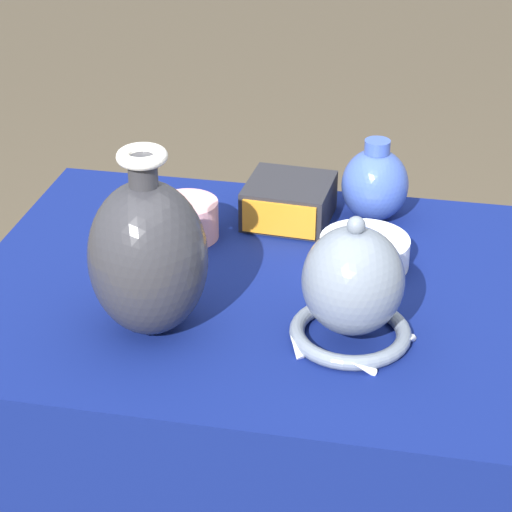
{
  "coord_description": "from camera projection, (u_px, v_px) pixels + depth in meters",
  "views": [
    {
      "loc": [
        0.23,
        -1.31,
        1.58
      ],
      "look_at": [
        -0.02,
        -0.1,
        0.89
      ],
      "focal_mm": 70.0,
      "sensor_mm": 36.0,
      "label": 1
    }
  ],
  "objects": [
    {
      "name": "pot_squat_porcelain",
      "position": [
        364.0,
        252.0,
        1.59
      ],
      "size": [
        0.14,
        0.14,
        0.05
      ],
      "primitive_type": "cylinder",
      "color": "white",
      "rests_on": "display_table"
    },
    {
      "name": "vase_dome_bell",
      "position": [
        353.0,
        290.0,
        1.38
      ],
      "size": [
        0.18,
        0.19,
        0.2
      ],
      "color": "slate",
      "rests_on": "display_table"
    },
    {
      "name": "vase_tall_bulbous",
      "position": [
        148.0,
        256.0,
        1.39
      ],
      "size": [
        0.17,
        0.17,
        0.28
      ],
      "color": "#2D2D33",
      "rests_on": "display_table"
    },
    {
      "name": "display_table",
      "position": [
        276.0,
        341.0,
        1.58
      ],
      "size": [
        0.96,
        0.71,
        0.79
      ],
      "color": "#38383D",
      "rests_on": "ground_plane"
    },
    {
      "name": "jar_round_cobalt",
      "position": [
        375.0,
        184.0,
        1.72
      ],
      "size": [
        0.12,
        0.12,
        0.15
      ],
      "color": "#3851A8",
      "rests_on": "display_table"
    },
    {
      "name": "mosaic_tile_box",
      "position": [
        289.0,
        202.0,
        1.72
      ],
      "size": [
        0.15,
        0.15,
        0.07
      ],
      "rotation": [
        0.0,
        0.0,
        -0.06
      ],
      "color": "#232328",
      "rests_on": "display_table"
    },
    {
      "name": "pot_squat_rose",
      "position": [
        187.0,
        219.0,
        1.67
      ],
      "size": [
        0.11,
        0.11,
        0.07
      ],
      "primitive_type": "cylinder",
      "color": "#D19399",
      "rests_on": "display_table"
    }
  ]
}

